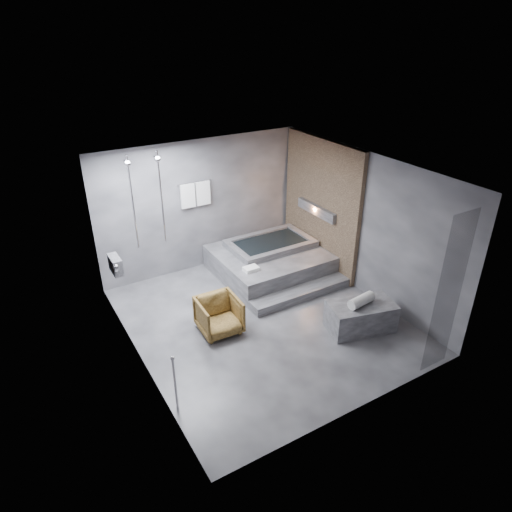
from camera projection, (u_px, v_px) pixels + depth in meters
room at (276, 224)px, 7.91m from camera, size 5.00×5.04×2.82m
tub_deck at (269, 262)px, 9.81m from camera, size 2.20×2.00×0.50m
tub_step at (301, 293)px, 8.99m from camera, size 2.20×0.36×0.18m
concrete_bench at (361, 316)px, 8.01m from camera, size 1.26×0.90×0.51m
driftwood_chair at (219, 315)px, 7.91m from camera, size 0.73×0.75×0.65m
rolled_towel at (361, 301)px, 7.82m from camera, size 0.53×0.24×0.18m
deck_towel at (251, 269)px, 8.95m from camera, size 0.29×0.21×0.08m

